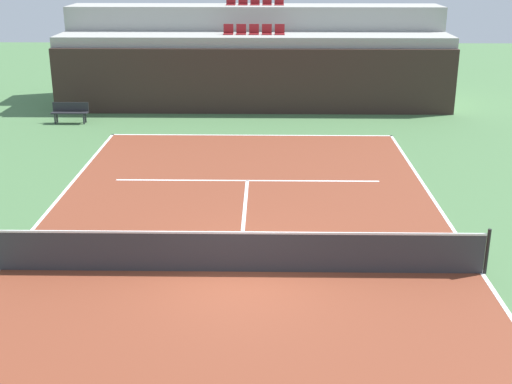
{
  "coord_description": "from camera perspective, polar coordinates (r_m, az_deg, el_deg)",
  "views": [
    {
      "loc": [
        0.62,
        -13.83,
        6.84
      ],
      "look_at": [
        0.35,
        2.0,
        1.2
      ],
      "focal_mm": 47.83,
      "sensor_mm": 36.0,
      "label": 1
    }
  ],
  "objects": [
    {
      "name": "sideline_right",
      "position": [
        16.16,
        18.39,
        -6.46
      ],
      "size": [
        0.1,
        24.0,
        0.0
      ],
      "primitive_type": "cube",
      "color": "white",
      "rests_on": "court_surface"
    },
    {
      "name": "stands_tier_lower",
      "position": [
        31.38,
        -0.17,
        10.06
      ],
      "size": [
        17.6,
        2.4,
        3.27
      ],
      "primitive_type": "cube",
      "color": "#9E9E99",
      "rests_on": "ground_plane"
    },
    {
      "name": "service_line_far",
      "position": [
        21.36,
        -0.73,
        0.96
      ],
      "size": [
        8.26,
        0.1,
        0.0
      ],
      "primitive_type": "cube",
      "color": "white",
      "rests_on": "court_surface"
    },
    {
      "name": "seating_row_upper",
      "position": [
        33.53,
        -0.09,
        15.59
      ],
      "size": [
        2.73,
        0.44,
        0.44
      ],
      "color": "maroon",
      "rests_on": "stands_tier_upper"
    },
    {
      "name": "seating_row_lower",
      "position": [
        31.23,
        -0.17,
        13.28
      ],
      "size": [
        2.73,
        0.44,
        0.44
      ],
      "color": "maroon",
      "rests_on": "stands_tier_lower"
    },
    {
      "name": "centre_service_line",
      "position": [
        18.36,
        -1.02,
        -2.23
      ],
      "size": [
        0.1,
        6.4,
        0.0
      ],
      "primitive_type": "cube",
      "color": "white",
      "rests_on": "court_surface"
    },
    {
      "name": "tennis_net",
      "position": [
        15.22,
        -1.44,
        -4.98
      ],
      "size": [
        11.08,
        0.08,
        1.07
      ],
      "color": "black",
      "rests_on": "court_surface"
    },
    {
      "name": "stands_tier_upper",
      "position": [
        33.67,
        -0.09,
        11.66
      ],
      "size": [
        17.6,
        2.4,
        4.37
      ],
      "primitive_type": "cube",
      "color": "#9E9E99",
      "rests_on": "ground_plane"
    },
    {
      "name": "back_wall",
      "position": [
        30.09,
        -0.22,
        9.22
      ],
      "size": [
        17.6,
        0.3,
        2.83
      ],
      "primitive_type": "cube",
      "color": "#33231E",
      "rests_on": "ground_plane"
    },
    {
      "name": "ground_plane",
      "position": [
        15.44,
        -1.42,
        -6.69
      ],
      "size": [
        80.0,
        80.0,
        0.0
      ],
      "primitive_type": "plane",
      "color": "#477042"
    },
    {
      "name": "court_surface",
      "position": [
        15.44,
        -1.42,
        -6.68
      ],
      "size": [
        11.0,
        24.0,
        0.01
      ],
      "primitive_type": "cube",
      "color": "brown",
      "rests_on": "ground_plane"
    },
    {
      "name": "baseline_far",
      "position": [
        26.68,
        -0.38,
        4.78
      ],
      "size": [
        11.0,
        0.1,
        0.0
      ],
      "primitive_type": "cube",
      "color": "white",
      "rests_on": "court_surface"
    },
    {
      "name": "player_bench",
      "position": [
        29.59,
        -15.28,
        6.56
      ],
      "size": [
        1.5,
        0.4,
        0.85
      ],
      "color": "#232328",
      "rests_on": "ground_plane"
    }
  ]
}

